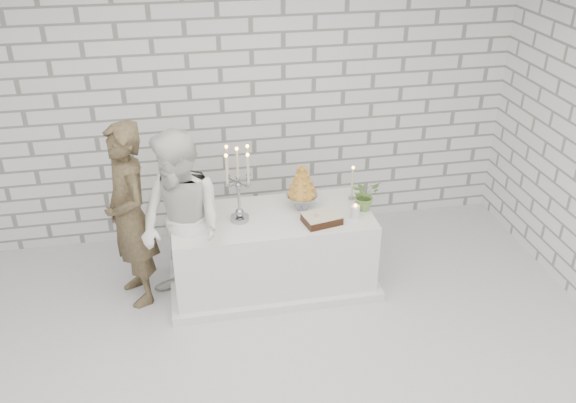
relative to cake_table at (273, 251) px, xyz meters
The scene contains 11 objects.
ground 1.49m from the cake_table, 102.38° to the right, with size 6.00×5.00×0.01m, color silver.
wall_back 1.60m from the cake_table, 105.83° to the left, with size 6.00×0.01×3.00m, color white.
cake_table is the anchor object (origin of this frame).
groom 1.33m from the cake_table, behind, with size 0.62×0.41×1.71m, color #3C3021.
bride 0.94m from the cake_table, 167.54° to the right, with size 0.82×0.64×1.68m, color white.
candelabra 0.79m from the cake_table, behind, with size 0.29×0.29×0.71m, color #95959E, non-canonical shape.
croquembouche 0.67m from the cake_table, 17.11° to the left, with size 0.29×0.29×0.45m, color #AC742F, non-canonical shape.
chocolate_cake 0.62m from the cake_table, 26.05° to the right, with size 0.31×0.22×0.08m, color black.
pillar_candle 0.86m from the cake_table, 13.73° to the right, with size 0.08×0.08×0.12m, color white.
extra_taper 0.97m from the cake_table, 11.95° to the left, with size 0.06×0.06×0.32m, color beige.
flowers 0.99m from the cake_table, ahead, with size 0.25×0.22×0.28m, color #547A39.
Camera 1 is at (-0.45, -3.28, 3.52)m, focal length 38.17 mm.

